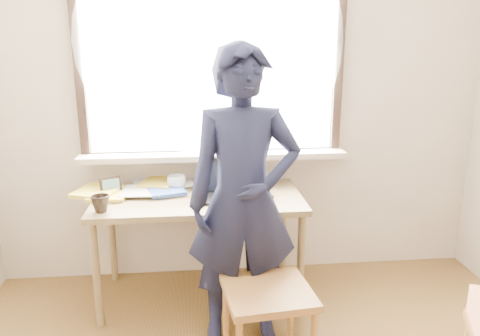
{
  "coord_description": "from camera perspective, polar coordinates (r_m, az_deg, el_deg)",
  "views": [
    {
      "loc": [
        -0.34,
        -1.27,
        1.72
      ],
      "look_at": [
        -0.11,
        0.95,
        1.1
      ],
      "focal_mm": 35.0,
      "sensor_mm": 36.0,
      "label": 1
    }
  ],
  "objects": [
    {
      "name": "room_shell",
      "position": [
        1.51,
        6.43,
        12.28
      ],
      "size": [
        3.52,
        4.02,
        2.61
      ],
      "color": "beige",
      "rests_on": "ground"
    },
    {
      "name": "laptop",
      "position": [
        3.03,
        -1.32,
        -2.56
      ],
      "size": [
        0.37,
        0.32,
        0.24
      ],
      "color": "black",
      "rests_on": "desk"
    },
    {
      "name": "work_chair",
      "position": [
        2.56,
        3.43,
        -15.91
      ],
      "size": [
        0.49,
        0.47,
        0.46
      ],
      "color": "#9E6A33",
      "rests_on": "ground"
    },
    {
      "name": "picture_frame",
      "position": [
        3.2,
        -15.47,
        -2.19
      ],
      "size": [
        0.14,
        0.07,
        0.11
      ],
      "color": "black",
      "rests_on": "desk"
    },
    {
      "name": "book_a",
      "position": [
        3.31,
        -12.52,
        -2.13
      ],
      "size": [
        0.28,
        0.32,
        0.02
      ],
      "primitive_type": "imported",
      "rotation": [
        0.0,
        0.0,
        0.36
      ],
      "color": "white",
      "rests_on": "desk"
    },
    {
      "name": "desk_clutter",
      "position": [
        3.29,
        -11.75,
        -2.07
      ],
      "size": [
        0.93,
        0.49,
        0.04
      ],
      "color": "gold",
      "rests_on": "desk"
    },
    {
      "name": "book_b",
      "position": [
        3.35,
        0.9,
        -1.62
      ],
      "size": [
        0.22,
        0.27,
        0.02
      ],
      "primitive_type": "imported",
      "rotation": [
        0.0,
        0.0,
        -0.26
      ],
      "color": "white",
      "rests_on": "desk"
    },
    {
      "name": "desk",
      "position": [
        3.1,
        -5.03,
        -4.79
      ],
      "size": [
        1.35,
        0.68,
        0.72
      ],
      "color": "olive",
      "rests_on": "ground"
    },
    {
      "name": "mug_white",
      "position": [
        3.21,
        -7.75,
        -1.79
      ],
      "size": [
        0.17,
        0.17,
        0.1
      ],
      "primitive_type": "imported",
      "rotation": [
        0.0,
        0.0,
        0.41
      ],
      "color": "white",
      "rests_on": "desk"
    },
    {
      "name": "mouse",
      "position": [
        3.01,
        3.4,
        -3.53
      ],
      "size": [
        0.09,
        0.06,
        0.03
      ],
      "primitive_type": "ellipsoid",
      "color": "black",
      "rests_on": "desk"
    },
    {
      "name": "mug_dark",
      "position": [
        2.9,
        -16.63,
        -4.19
      ],
      "size": [
        0.14,
        0.14,
        0.1
      ],
      "primitive_type": "imported",
      "rotation": [
        0.0,
        0.0,
        -0.41
      ],
      "color": "black",
      "rests_on": "desk"
    },
    {
      "name": "person",
      "position": [
        2.59,
        0.44,
        -3.98
      ],
      "size": [
        0.63,
        0.42,
        1.71
      ],
      "primitive_type": "imported",
      "rotation": [
        0.0,
        0.0,
        0.01
      ],
      "color": "black",
      "rests_on": "ground"
    }
  ]
}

